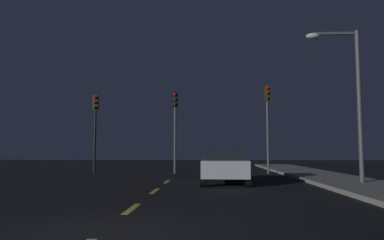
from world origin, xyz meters
TOP-DOWN VIEW (x-y plane):
  - ground_plane at (0.00, 7.00)m, footprint 80.00×80.00m
  - sidewalk_curb_right at (7.50, 7.00)m, footprint 3.00×40.00m
  - lane_stripe_second at (0.00, 2.60)m, footprint 0.16×1.60m
  - lane_stripe_third at (0.00, 6.40)m, footprint 0.16×1.60m
  - lane_stripe_fourth at (0.00, 10.20)m, footprint 0.16×1.60m
  - traffic_signal_left at (-5.04, 15.93)m, footprint 0.32×0.38m
  - traffic_signal_center at (-0.16, 15.93)m, footprint 0.32×0.38m
  - traffic_signal_right at (5.38, 15.93)m, footprint 0.32×0.38m
  - car_stopped_ahead at (2.52, 9.41)m, footprint 2.05×4.18m
  - street_lamp_right at (7.42, 8.55)m, footprint 2.12×0.36m

SIDE VIEW (x-z plane):
  - ground_plane at x=0.00m, z-range 0.00..0.00m
  - lane_stripe_second at x=0.00m, z-range 0.00..0.01m
  - lane_stripe_third at x=0.00m, z-range 0.00..0.01m
  - lane_stripe_fourth at x=0.00m, z-range 0.00..0.01m
  - sidewalk_curb_right at x=7.50m, z-range 0.00..0.15m
  - car_stopped_ahead at x=2.52m, z-range 0.01..1.53m
  - traffic_signal_left at x=-5.04m, z-range 0.96..5.68m
  - traffic_signal_center at x=-0.16m, z-range 0.98..5.86m
  - traffic_signal_right at x=5.38m, z-range 1.03..6.26m
  - street_lamp_right at x=7.42m, z-range 0.72..6.89m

